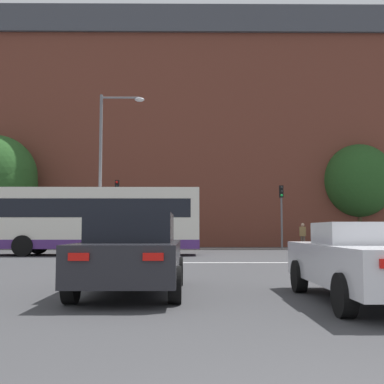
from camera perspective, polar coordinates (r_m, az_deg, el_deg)
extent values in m
cube|color=silver|center=(18.56, 2.16, -8.36)|extent=(8.52, 0.30, 0.01)
cube|color=gray|center=(32.24, 1.04, -6.73)|extent=(69.47, 2.50, 0.01)
cube|color=brown|center=(42.88, -3.09, 4.61)|extent=(45.26, 14.24, 16.10)
cube|color=#42444C|center=(45.23, -3.04, 16.08)|extent=(46.16, 14.81, 2.12)
cube|color=brown|center=(46.51, -15.75, 18.90)|extent=(0.90, 0.90, 2.77)
cube|color=brown|center=(49.11, -3.43, 17.44)|extent=(0.90, 0.90, 2.77)
cube|color=brown|center=(47.77, 9.18, 18.14)|extent=(0.90, 0.90, 2.77)
cube|color=brown|center=(50.65, 19.05, 16.98)|extent=(0.90, 0.90, 2.77)
cube|color=#232328|center=(9.67, -7.09, -7.93)|extent=(1.84, 4.36, 0.69)
cube|color=black|center=(9.61, -7.08, -4.22)|extent=(1.58, 1.96, 0.56)
cylinder|color=black|center=(11.16, -10.86, -9.21)|extent=(0.22, 0.64, 0.64)
cylinder|color=black|center=(10.99, -1.67, -9.36)|extent=(0.22, 0.64, 0.64)
cylinder|color=black|center=(8.53, -14.15, -10.63)|extent=(0.22, 0.64, 0.64)
cylinder|color=black|center=(8.30, -2.04, -10.94)|extent=(0.22, 0.64, 0.64)
cube|color=red|center=(7.59, -13.28, -7.49)|extent=(0.32, 0.05, 0.12)
cube|color=red|center=(7.43, -4.62, -7.66)|extent=(0.32, 0.05, 0.12)
cube|color=silver|center=(8.93, 20.44, -8.03)|extent=(1.93, 4.56, 0.68)
cube|color=silver|center=(9.02, 20.09, -4.63)|extent=(1.66, 1.37, 0.38)
cylinder|color=black|center=(10.04, 12.57, -9.71)|extent=(0.22, 0.64, 0.64)
cylinder|color=black|center=(7.33, 17.62, -11.58)|extent=(0.22, 0.64, 0.64)
cube|color=silver|center=(24.57, -11.33, -3.09)|extent=(10.32, 2.53, 2.95)
cube|color=#4C2870|center=(24.57, -11.38, -6.02)|extent=(10.34, 2.55, 0.44)
cube|color=black|center=(24.58, -11.32, -1.99)|extent=(9.49, 2.56, 0.90)
cylinder|color=black|center=(25.39, -3.71, -6.20)|extent=(1.00, 0.28, 1.00)
cylinder|color=black|center=(22.96, -4.05, -6.38)|extent=(1.00, 0.28, 1.00)
cylinder|color=black|center=(26.53, -17.72, -5.93)|extent=(1.00, 0.28, 1.00)
cylinder|color=black|center=(24.22, -19.43, -6.04)|extent=(1.00, 0.28, 1.00)
cylinder|color=slate|center=(32.02, 10.59, -3.66)|extent=(0.12, 0.12, 3.37)
cube|color=black|center=(32.12, 10.53, 0.06)|extent=(0.26, 0.20, 0.80)
sphere|color=black|center=(32.01, 10.57, 0.53)|extent=(0.17, 0.17, 0.17)
sphere|color=black|center=(31.99, 10.58, 0.08)|extent=(0.17, 0.17, 0.17)
sphere|color=#1ED14C|center=(31.97, 10.58, -0.38)|extent=(0.17, 0.17, 0.17)
cylinder|color=slate|center=(31.94, -8.92, -3.36)|extent=(0.12, 0.12, 3.73)
cube|color=black|center=(32.07, -8.87, 0.68)|extent=(0.26, 0.20, 0.80)
sphere|color=red|center=(31.96, -8.90, 1.16)|extent=(0.17, 0.17, 0.17)
sphere|color=black|center=(31.94, -8.91, 0.70)|extent=(0.17, 0.17, 0.17)
sphere|color=black|center=(31.92, -8.91, 0.25)|extent=(0.17, 0.17, 0.17)
cylinder|color=slate|center=(25.27, -10.82, 2.15)|extent=(0.16, 0.16, 8.30)
cylinder|color=slate|center=(25.88, -8.47, 11.00)|extent=(1.99, 0.10, 0.10)
ellipsoid|color=#B2B2B7|center=(25.73, -6.24, 10.83)|extent=(0.50, 0.36, 0.22)
cylinder|color=brown|center=(33.91, 13.15, -5.82)|extent=(0.13, 0.13, 0.82)
cylinder|color=brown|center=(33.96, 12.87, -5.82)|extent=(0.13, 0.13, 0.82)
cube|color=olive|center=(33.93, 12.99, -4.58)|extent=(0.46, 0.38, 0.65)
sphere|color=tan|center=(33.93, 12.98, -3.82)|extent=(0.25, 0.25, 0.25)
cylinder|color=#333851|center=(32.79, -16.32, -5.86)|extent=(0.13, 0.13, 0.76)
cylinder|color=#333851|center=(32.66, -16.12, -5.87)|extent=(0.13, 0.13, 0.76)
cube|color=#B21E23|center=(32.72, -16.20, -4.67)|extent=(0.46, 0.40, 0.60)
sphere|color=tan|center=(32.72, -16.18, -3.95)|extent=(0.23, 0.23, 0.23)
cylinder|color=black|center=(31.90, -5.83, -5.98)|extent=(0.13, 0.13, 0.85)
cylinder|color=black|center=(31.90, -5.53, -5.98)|extent=(0.13, 0.13, 0.85)
cube|color=#336B38|center=(31.89, -5.67, -4.62)|extent=(0.42, 0.25, 0.67)
sphere|color=tan|center=(31.89, -5.66, -3.78)|extent=(0.25, 0.25, 0.25)
cylinder|color=#4C3823|center=(35.48, -21.40, -4.26)|extent=(0.36, 0.36, 2.44)
ellipsoid|color=#234C1E|center=(35.61, -21.26, 0.68)|extent=(4.35, 4.35, 4.57)
cylinder|color=#4C3823|center=(37.44, 19.26, -4.11)|extent=(0.36, 0.36, 2.71)
ellipsoid|color=#234C1E|center=(37.61, 19.12, 1.28)|extent=(5.13, 5.13, 5.39)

